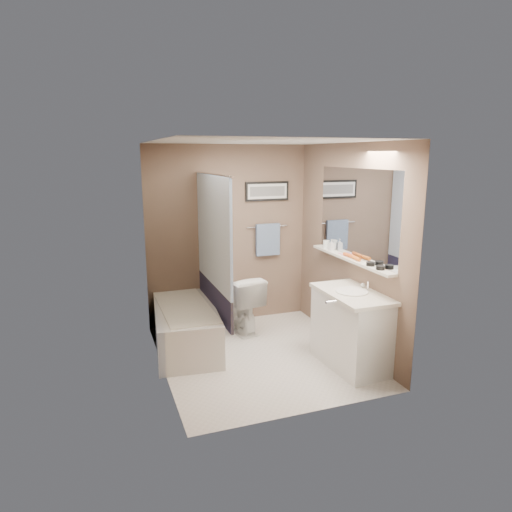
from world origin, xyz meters
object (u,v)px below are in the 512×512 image
object	(u,v)px
candle_bowl_far	(370,264)
soap_bottle	(332,245)
toilet	(240,303)
glass_jar	(326,244)
hair_brush_front	(355,258)
hair_brush_back	(350,256)
vanity	(351,331)
candle_bowl_near	(380,268)
bathtub	(186,327)

from	to	relation	value
candle_bowl_far	soap_bottle	size ratio (longest dim) A/B	0.67
soap_bottle	candle_bowl_far	bearing A→B (deg)	-90.00
toilet	glass_jar	world-z (taller)	glass_jar
candle_bowl_far	glass_jar	bearing A→B (deg)	90.00
hair_brush_front	soap_bottle	size ratio (longest dim) A/B	1.63
glass_jar	candle_bowl_far	bearing A→B (deg)	-90.00
toilet	hair_brush_back	distance (m)	1.60
hair_brush_front	toilet	bearing A→B (deg)	133.14
vanity	candle_bowl_far	bearing A→B (deg)	-6.79
toilet	candle_bowl_near	bearing A→B (deg)	113.55
hair_brush_front	hair_brush_back	bearing A→B (deg)	90.00
vanity	soap_bottle	world-z (taller)	soap_bottle
glass_jar	soap_bottle	xyz separation A→B (m)	(0.00, -0.13, 0.02)
candle_bowl_far	soap_bottle	distance (m)	0.84
vanity	glass_jar	xyz separation A→B (m)	(0.19, 0.96, 0.77)
toilet	glass_jar	bearing A→B (deg)	148.48
toilet	hair_brush_back	xyz separation A→B (m)	(1.02, -0.97, 0.76)
hair_brush_back	glass_jar	bearing A→B (deg)	90.00
glass_jar	hair_brush_back	bearing A→B (deg)	-90.00
soap_bottle	toilet	bearing A→B (deg)	151.74
hair_brush_back	toilet	bearing A→B (deg)	136.36
bathtub	glass_jar	world-z (taller)	glass_jar
hair_brush_front	soap_bottle	world-z (taller)	soap_bottle
candle_bowl_near	hair_brush_front	xyz separation A→B (m)	(0.00, 0.48, 0.00)
hair_brush_back	soap_bottle	size ratio (longest dim) A/B	1.63
hair_brush_back	glass_jar	xyz separation A→B (m)	(0.00, 0.56, 0.03)
glass_jar	hair_brush_front	bearing A→B (deg)	-90.00
vanity	hair_brush_back	world-z (taller)	hair_brush_back
vanity	candle_bowl_near	bearing A→B (deg)	-49.10
bathtub	toilet	xyz separation A→B (m)	(0.77, 0.27, 0.13)
candle_bowl_far	bathtub	bearing A→B (deg)	147.96
glass_jar	toilet	bearing A→B (deg)	157.92
vanity	glass_jar	distance (m)	1.25
glass_jar	soap_bottle	size ratio (longest dim) A/B	0.74
candle_bowl_far	hair_brush_front	xyz separation A→B (m)	(0.00, 0.30, 0.00)
soap_bottle	hair_brush_front	bearing A→B (deg)	-90.00
candle_bowl_near	soap_bottle	bearing A→B (deg)	90.00
vanity	glass_jar	size ratio (longest dim) A/B	9.00
toilet	hair_brush_back	bearing A→B (deg)	126.92
hair_brush_front	glass_jar	size ratio (longest dim) A/B	2.20
hair_brush_front	glass_jar	xyz separation A→B (m)	(0.00, 0.67, 0.03)
bathtub	candle_bowl_near	bearing A→B (deg)	-30.01
bathtub	candle_bowl_near	world-z (taller)	candle_bowl_near
vanity	candle_bowl_far	world-z (taller)	candle_bowl_far
candle_bowl_near	candle_bowl_far	xyz separation A→B (m)	(0.00, 0.18, 0.00)
bathtub	toilet	size ratio (longest dim) A/B	1.99
vanity	glass_jar	bearing A→B (deg)	75.73
soap_bottle	candle_bowl_near	bearing A→B (deg)	-90.00
glass_jar	soap_bottle	bearing A→B (deg)	-90.00
candle_bowl_near	candle_bowl_far	world-z (taller)	same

